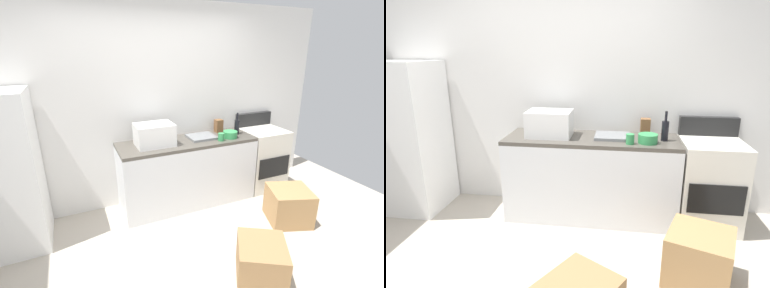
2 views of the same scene
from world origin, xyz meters
TOP-DOWN VIEW (x-y plane):
  - ground_plane at (0.00, 0.00)m, footprint 6.00×6.00m
  - wall_back at (0.00, 1.55)m, footprint 5.00×0.10m
  - kitchen_counter at (0.30, 1.20)m, footprint 1.80×0.60m
  - refrigerator at (-1.75, 1.15)m, footprint 0.68×0.66m
  - stove_oven at (1.52, 1.21)m, footprint 0.60×0.61m
  - microwave at (-0.14, 1.20)m, footprint 0.46×0.34m
  - sink_basin at (0.52, 1.22)m, footprint 0.36×0.32m
  - wine_bottle at (1.04, 1.18)m, footprint 0.07×0.07m
  - coffee_mug at (0.69, 1.01)m, footprint 0.08×0.08m
  - knife_block at (0.86, 1.37)m, footprint 0.10×0.10m
  - mixing_bowl at (0.87, 1.07)m, footprint 0.19×0.19m
  - cardboard_box_medium at (1.25, 0.28)m, footprint 0.61×0.60m

SIDE VIEW (x-z plane):
  - ground_plane at x=0.00m, z-range 0.00..0.00m
  - cardboard_box_medium at x=1.25m, z-range 0.00..0.42m
  - kitchen_counter at x=0.30m, z-range 0.00..0.90m
  - stove_oven at x=1.52m, z-range -0.08..1.02m
  - refrigerator at x=-1.75m, z-range 0.00..1.67m
  - sink_basin at x=0.52m, z-range 0.90..0.93m
  - mixing_bowl at x=0.87m, z-range 0.90..0.99m
  - coffee_mug at x=0.69m, z-range 0.90..1.00m
  - knife_block at x=0.86m, z-range 0.90..1.08m
  - wine_bottle at x=1.04m, z-range 0.86..1.16m
  - microwave at x=-0.14m, z-range 0.90..1.17m
  - wall_back at x=0.00m, z-range 0.00..2.60m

